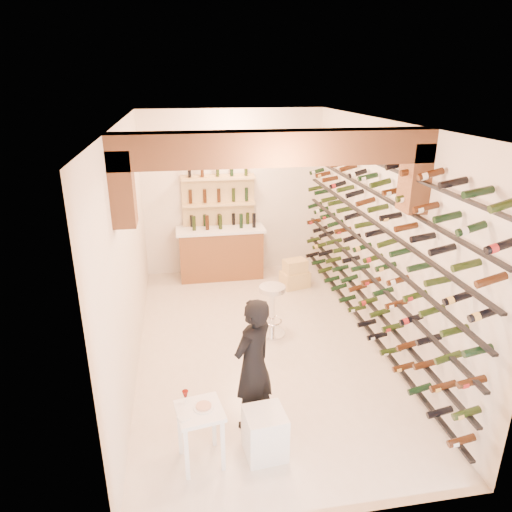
{
  "coord_description": "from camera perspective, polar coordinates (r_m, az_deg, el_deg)",
  "views": [
    {
      "loc": [
        -1.06,
        -5.96,
        3.71
      ],
      "look_at": [
        0.0,
        0.3,
        1.3
      ],
      "focal_mm": 32.86,
      "sensor_mm": 36.0,
      "label": 1
    }
  ],
  "objects": [
    {
      "name": "ground",
      "position": [
        7.1,
        0.41,
        -10.72
      ],
      "size": [
        6.0,
        6.0,
        0.0
      ],
      "primitive_type": "plane",
      "color": "beige",
      "rests_on": "ground"
    },
    {
      "name": "tasting_table",
      "position": [
        4.98,
        -6.86,
        -19.07
      ],
      "size": [
        0.52,
        0.52,
        0.79
      ],
      "rotation": [
        0.0,
        0.0,
        0.17
      ],
      "color": "white",
      "rests_on": "ground"
    },
    {
      "name": "back_counter",
      "position": [
        9.21,
        -4.28,
        0.55
      ],
      "size": [
        1.7,
        0.62,
        1.29
      ],
      "color": "brown",
      "rests_on": "ground"
    },
    {
      "name": "white_stool",
      "position": [
        5.21,
        1.08,
        -20.77
      ],
      "size": [
        0.45,
        0.45,
        0.51
      ],
      "primitive_type": "cube",
      "rotation": [
        0.0,
        0.0,
        0.1
      ],
      "color": "white",
      "rests_on": "ground"
    },
    {
      "name": "person",
      "position": [
        5.26,
        -0.36,
        -13.05
      ],
      "size": [
        0.68,
        0.66,
        1.57
      ],
      "primitive_type": "imported",
      "rotation": [
        0.0,
        0.0,
        3.87
      ],
      "color": "black",
      "rests_on": "ground"
    },
    {
      "name": "crate_upper",
      "position": [
        8.8,
        4.79,
        -1.21
      ],
      "size": [
        0.46,
        0.37,
        0.24
      ],
      "primitive_type": "cube",
      "rotation": [
        0.0,
        0.0,
        0.23
      ],
      "color": "#E0BF7B",
      "rests_on": "crate_lower"
    },
    {
      "name": "crate_lower",
      "position": [
        8.91,
        4.74,
        -2.83
      ],
      "size": [
        0.58,
        0.47,
        0.3
      ],
      "primitive_type": "cube",
      "rotation": [
        0.0,
        0.0,
        0.25
      ],
      "color": "#E0BF7B",
      "rests_on": "ground"
    },
    {
      "name": "back_shelving",
      "position": [
        9.24,
        -4.53,
        4.76
      ],
      "size": [
        1.4,
        0.31,
        2.73
      ],
      "color": "tan",
      "rests_on": "ground"
    },
    {
      "name": "chrome_barstool",
      "position": [
        7.14,
        1.97,
        -6.22
      ],
      "size": [
        0.42,
        0.42,
        0.81
      ],
      "rotation": [
        0.0,
        0.0,
        -0.02
      ],
      "color": "silver",
      "rests_on": "ground"
    },
    {
      "name": "wine_rack",
      "position": [
        6.85,
        13.17,
        1.82
      ],
      "size": [
        0.32,
        5.7,
        2.56
      ],
      "color": "black",
      "rests_on": "ground"
    },
    {
      "name": "room_shell",
      "position": [
        5.98,
        0.9,
        6.65
      ],
      "size": [
        3.52,
        6.02,
        3.21
      ],
      "color": "silver",
      "rests_on": "ground"
    }
  ]
}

